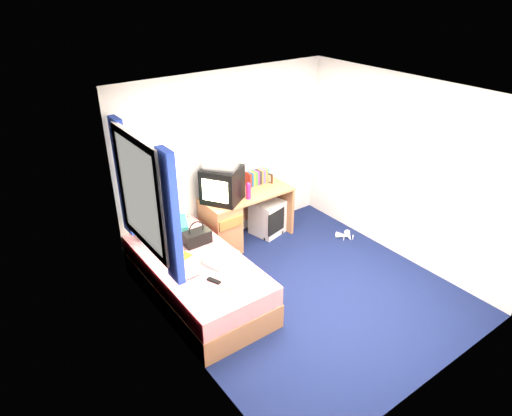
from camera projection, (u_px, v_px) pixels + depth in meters
ground at (306, 292)px, 5.56m from camera, size 3.40×3.40×0.00m
room_shell at (313, 185)px, 4.88m from camera, size 3.40×3.40×3.40m
bed at (197, 279)px, 5.36m from camera, size 1.01×2.00×0.54m
pillow at (164, 227)px, 5.76m from camera, size 0.67×0.55×0.13m
desk at (231, 220)px, 6.32m from camera, size 1.30×0.55×0.75m
storage_cube at (267, 217)px, 6.71m from camera, size 0.49×0.49×0.51m
crt_tv at (222, 184)px, 5.99m from camera, size 0.63×0.64×0.47m
vcr at (222, 165)px, 5.87m from camera, size 0.50×0.52×0.08m
book_row at (257, 177)px, 6.54m from camera, size 0.34×0.13×0.20m
picture_frame at (269, 178)px, 6.58m from camera, size 0.05×0.12×0.14m
pink_water_bottle at (248, 192)px, 6.10m from camera, size 0.09×0.09×0.21m
aerosol_can at (240, 189)px, 6.20m from camera, size 0.06×0.06×0.19m
handbag at (197, 237)px, 5.50m from camera, size 0.33×0.19×0.30m
towel at (221, 257)px, 5.18m from camera, size 0.39×0.35×0.11m
magazine at (177, 255)px, 5.30m from camera, size 0.29×0.33×0.01m
water_bottle at (191, 274)px, 4.92m from camera, size 0.20×0.07×0.07m
colour_swatch_fan at (224, 288)px, 4.76m from camera, size 0.20×0.19×0.01m
remote_control at (214, 281)px, 4.87m from camera, size 0.11×0.17×0.02m
window_assembly at (143, 195)px, 4.73m from camera, size 0.11×1.42×1.40m
white_heels at (346, 236)px, 6.66m from camera, size 0.26×0.29×0.09m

